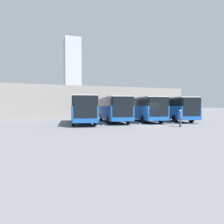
% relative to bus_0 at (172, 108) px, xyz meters
% --- Properties ---
extents(ground_plane, '(600.00, 600.00, 0.00)m').
position_rel_bus_0_xyz_m(ground_plane, '(6.48, 4.99, -1.82)').
color(ground_plane, slate).
extents(bus_0, '(4.20, 10.82, 3.27)m').
position_rel_bus_0_xyz_m(bus_0, '(0.00, 0.00, 0.00)').
color(bus_0, '#19519E').
rests_on(bus_0, ground_plane).
extents(curb_divider_0, '(1.03, 5.07, 0.15)m').
position_rel_bus_0_xyz_m(curb_divider_0, '(2.16, 1.56, -1.75)').
color(curb_divider_0, '#9E9E99').
rests_on(curb_divider_0, ground_plane).
extents(bus_1, '(4.20, 10.82, 3.27)m').
position_rel_bus_0_xyz_m(bus_1, '(4.32, -0.30, 0.00)').
color(bus_1, '#19519E').
rests_on(bus_1, ground_plane).
extents(curb_divider_1, '(1.03, 5.07, 0.15)m').
position_rel_bus_0_xyz_m(curb_divider_1, '(6.48, 1.26, -1.75)').
color(curb_divider_1, '#9E9E99').
rests_on(curb_divider_1, ground_plane).
extents(bus_2, '(4.20, 10.82, 3.27)m').
position_rel_bus_0_xyz_m(bus_2, '(8.64, -0.57, 0.00)').
color(bus_2, '#19519E').
rests_on(bus_2, ground_plane).
extents(curb_divider_2, '(1.03, 5.07, 0.15)m').
position_rel_bus_0_xyz_m(curb_divider_2, '(10.80, 0.99, -1.75)').
color(curb_divider_2, '#9E9E99').
rests_on(curb_divider_2, ground_plane).
extents(bus_3, '(4.20, 10.82, 3.27)m').
position_rel_bus_0_xyz_m(bus_3, '(12.96, 0.35, 0.00)').
color(bus_3, '#19519E').
rests_on(bus_3, ground_plane).
extents(pedestrian, '(0.55, 0.55, 1.74)m').
position_rel_bus_0_xyz_m(pedestrian, '(4.59, 7.97, -0.89)').
color(pedestrian, '#38384C').
rests_on(pedestrian, ground_plane).
extents(station_building, '(37.38, 12.34, 5.98)m').
position_rel_bus_0_xyz_m(station_building, '(6.48, -18.47, 1.20)').
color(station_building, gray).
rests_on(station_building, ground_plane).
extents(office_tower, '(17.79, 17.79, 82.13)m').
position_rel_bus_0_xyz_m(office_tower, '(-24.25, -223.72, 38.64)').
color(office_tower, '#ADB2B7').
rests_on(office_tower, ground_plane).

